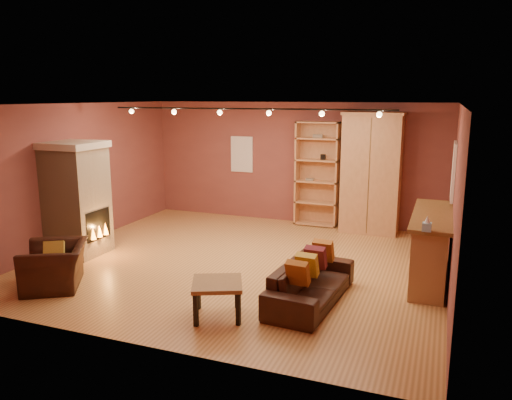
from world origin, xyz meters
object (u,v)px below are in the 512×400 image
at_px(bar_counter, 431,246).
at_px(fireplace, 77,199).
at_px(armoire, 371,173).
at_px(bookcase, 318,173).
at_px(loveseat, 311,276).
at_px(coffee_table, 217,287).
at_px(armchair, 55,259).

bearing_deg(bar_counter, fireplace, -171.72).
bearing_deg(fireplace, armoire, 35.73).
relative_size(bookcase, armoire, 0.91).
height_order(loveseat, coffee_table, loveseat).
distance_m(bar_counter, armchair, 5.96).
bearing_deg(fireplace, coffee_table, -23.77).
xyz_separation_m(loveseat, armchair, (-3.88, -0.85, 0.06)).
relative_size(bookcase, bar_counter, 1.03).
height_order(bar_counter, coffee_table, bar_counter).
bearing_deg(loveseat, armoire, 1.68).
xyz_separation_m(bookcase, coffee_table, (-0.03, -5.32, -0.78)).
bearing_deg(bookcase, fireplace, -134.48).
height_order(armoire, loveseat, armoire).
height_order(bar_counter, loveseat, bar_counter).
relative_size(bookcase, loveseat, 1.19).
bearing_deg(bar_counter, armoire, 117.38).
relative_size(armoire, armchair, 2.10).
bearing_deg(coffee_table, bar_counter, 43.77).
distance_m(bookcase, bar_counter, 3.88).
xyz_separation_m(bar_counter, loveseat, (-1.57, -1.56, -0.16)).
height_order(loveseat, armchair, armchair).
bearing_deg(coffee_table, bookcase, 89.66).
distance_m(bookcase, armchair, 6.01).
bearing_deg(loveseat, fireplace, 86.70).
height_order(bookcase, bar_counter, bookcase).
distance_m(armoire, bar_counter, 3.03).
bearing_deg(loveseat, bar_counter, -40.51).
distance_m(bar_counter, loveseat, 2.22).
xyz_separation_m(bar_counter, armchair, (-5.45, -2.41, -0.10)).
relative_size(armoire, coffee_table, 2.99).
bearing_deg(bar_counter, loveseat, -135.14).
distance_m(fireplace, armoire, 6.03).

